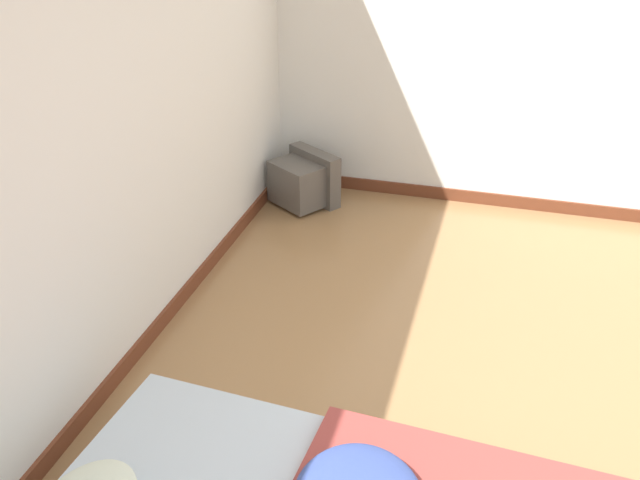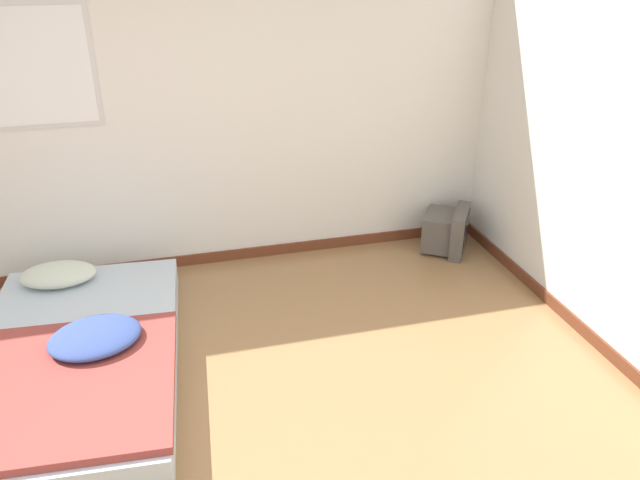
{
  "view_description": "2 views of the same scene",
  "coord_description": "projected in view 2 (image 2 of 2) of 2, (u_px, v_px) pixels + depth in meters",
  "views": [
    {
      "loc": [
        -2.02,
        0.76,
        2.25
      ],
      "look_at": [
        1.04,
        1.63,
        0.51
      ],
      "focal_mm": 40.0,
      "sensor_mm": 36.0,
      "label": 1
    },
    {
      "loc": [
        0.17,
        -2.22,
        2.46
      ],
      "look_at": [
        1.14,
        1.48,
        0.57
      ],
      "focal_mm": 35.0,
      "sensor_mm": 36.0,
      "label": 2
    }
  ],
  "objects": [
    {
      "name": "wall_back",
      "position": [
        133.0,
        112.0,
        4.54
      ],
      "size": [
        8.0,
        0.08,
        2.6
      ],
      "color": "white",
      "rests_on": "ground_plane"
    },
    {
      "name": "mattress_bed",
      "position": [
        74.0,
        359.0,
        3.79
      ],
      "size": [
        1.35,
        2.17,
        0.35
      ],
      "color": "silver",
      "rests_on": "ground_plane"
    },
    {
      "name": "crt_tv",
      "position": [
        447.0,
        230.0,
        5.31
      ],
      "size": [
        0.52,
        0.53,
        0.38
      ],
      "color": "#56514C",
      "rests_on": "ground_plane"
    }
  ]
}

